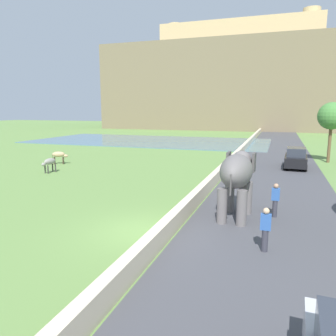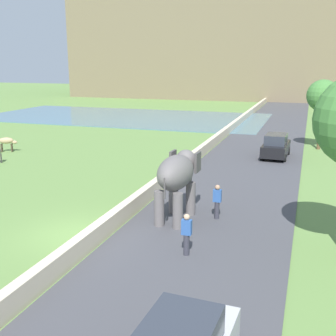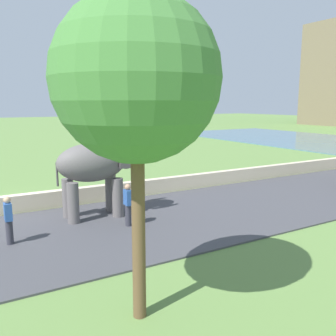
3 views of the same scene
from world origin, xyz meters
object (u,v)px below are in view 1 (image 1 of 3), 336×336
elephant (237,174)px  car_black (296,158)px  person_beside_elephant (275,200)px  cow_grey (49,162)px  person_trailing (265,229)px  cow_tan (59,155)px

elephant → car_black: size_ratio=0.86×
person_beside_elephant → cow_grey: person_beside_elephant is taller
elephant → person_beside_elephant: elephant is taller
person_trailing → elephant: bearing=112.4°
elephant → cow_grey: bearing=157.7°
car_black → cow_tan: bearing=-167.8°
person_trailing → car_black: car_black is taller
cow_grey → car_black: bearing=23.8°
person_trailing → cow_tan: person_trailing is taller
person_beside_elephant → car_black: (1.44, 13.83, 0.03)m
cow_tan → person_beside_elephant: bearing=-26.7°
person_trailing → cow_tan: 22.91m
person_beside_elephant → car_black: size_ratio=0.40×
car_black → cow_grey: size_ratio=2.88×
person_trailing → cow_grey: 19.29m
elephant → cow_tan: bearing=149.8°
elephant → person_trailing: size_ratio=2.14×
cow_tan → cow_grey: size_ratio=0.98×
person_beside_elephant → person_trailing: bearing=-93.9°
person_beside_elephant → cow_tan: bearing=153.3°
car_black → cow_tan: size_ratio=2.93×
person_beside_elephant → person_trailing: 4.00m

